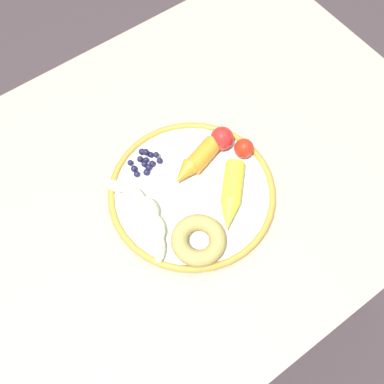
# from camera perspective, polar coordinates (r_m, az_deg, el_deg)

# --- Properties ---
(ground_plane) EXTENTS (6.00, 6.00, 0.00)m
(ground_plane) POSITION_cam_1_polar(r_m,az_deg,el_deg) (1.56, -1.43, -12.09)
(ground_plane) COLOR #3C3134
(dining_table) EXTENTS (1.04, 0.72, 0.75)m
(dining_table) POSITION_cam_1_polar(r_m,az_deg,el_deg) (0.96, -2.29, -1.98)
(dining_table) COLOR #A79586
(dining_table) RESTS_ON ground_plane
(plate) EXTENTS (0.29, 0.29, 0.02)m
(plate) POSITION_cam_1_polar(r_m,az_deg,el_deg) (0.84, 0.00, -0.09)
(plate) COLOR silver
(plate) RESTS_ON dining_table
(banana) EXTENTS (0.06, 0.19, 0.03)m
(banana) POSITION_cam_1_polar(r_m,az_deg,el_deg) (0.82, -5.65, -2.25)
(banana) COLOR beige
(banana) RESTS_ON plate
(carrot_orange) EXTENTS (0.11, 0.06, 0.03)m
(carrot_orange) POSITION_cam_1_polar(r_m,az_deg,el_deg) (0.85, 0.28, 3.61)
(carrot_orange) COLOR orange
(carrot_orange) RESTS_ON plate
(carrot_yellow) EXTENTS (0.11, 0.11, 0.03)m
(carrot_yellow) POSITION_cam_1_polar(r_m,az_deg,el_deg) (0.82, 4.64, -0.46)
(carrot_yellow) COLOR yellow
(carrot_yellow) RESTS_ON plate
(donut) EXTENTS (0.12, 0.12, 0.03)m
(donut) POSITION_cam_1_polar(r_m,az_deg,el_deg) (0.79, 0.77, -5.68)
(donut) COLOR #A9954D
(donut) RESTS_ON plate
(blueberry_pile) EXTENTS (0.06, 0.05, 0.02)m
(blueberry_pile) POSITION_cam_1_polar(r_m,az_deg,el_deg) (0.87, -5.52, 3.52)
(blueberry_pile) COLOR #191638
(blueberry_pile) RESTS_ON plate
(tomato_near) EXTENTS (0.04, 0.04, 0.04)m
(tomato_near) POSITION_cam_1_polar(r_m,az_deg,el_deg) (0.87, 3.54, 6.31)
(tomato_near) COLOR red
(tomato_near) RESTS_ON plate
(tomato_mid) EXTENTS (0.04, 0.04, 0.04)m
(tomato_mid) POSITION_cam_1_polar(r_m,az_deg,el_deg) (0.87, 6.12, 5.13)
(tomato_mid) COLOR red
(tomato_mid) RESTS_ON plate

